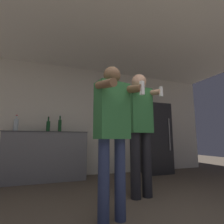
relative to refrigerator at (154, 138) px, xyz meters
The scene contains 9 objects.
wall_back 1.89m from the refrigerator, 169.30° to the left, with size 7.00×0.06×2.55m.
ceiling_slab 2.84m from the refrigerator, 143.36° to the right, with size 7.00×3.83×0.05m.
refrigerator is the anchor object (origin of this frame).
counter 2.57m from the refrigerator, behind, with size 1.59×0.56×0.96m.
bottle_short_whiskey 3.15m from the refrigerator, behind, with size 0.09×0.09×0.33m.
bottle_green_wine 2.55m from the refrigerator, behind, with size 0.08×0.08×0.32m.
bottle_tall_gin 2.32m from the refrigerator, behind, with size 0.07×0.07×0.36m.
person_woman_foreground 2.83m from the refrigerator, 132.23° to the right, with size 0.47×0.48×1.60m.
person_man_side 1.99m from the refrigerator, 129.25° to the right, with size 0.43×0.44×1.80m.
Camera 1 is at (-0.73, -0.82, 0.80)m, focal length 28.00 mm.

